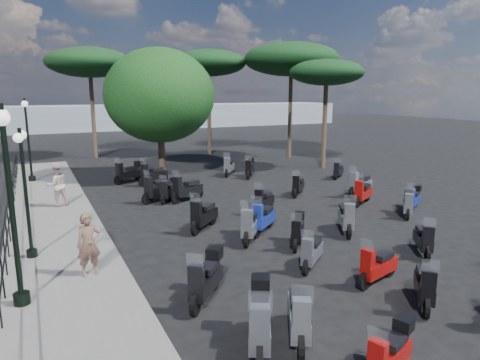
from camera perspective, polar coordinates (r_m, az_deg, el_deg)
name	(u,v)px	position (r m, az deg, el deg)	size (l,w,h in m)	color
ground	(266,230)	(14.77, 3.50, -6.70)	(120.00, 120.00, 0.00)	black
sidewalk	(55,230)	(15.84, -23.42, -6.11)	(3.00, 30.00, 0.15)	slate
railing	(9,213)	(15.44, -28.45, -3.84)	(0.04, 26.04, 1.10)	black
lamp_post_0	(10,194)	(9.94, -28.31, -1.68)	(0.34, 1.26, 4.28)	black
lamp_post_1	(25,185)	(12.86, -26.75, -0.62)	(0.33, 1.05, 3.57)	black
lamp_post_2	(28,135)	(24.23, -26.45, 5.45)	(0.34, 1.24, 4.19)	black
woman	(89,245)	(11.31, -19.54, -8.13)	(0.58, 0.38, 1.59)	brown
pedestrian_far	(57,185)	(18.52, -23.23, -0.59)	(0.85, 0.66, 1.74)	beige
scooter_0	(390,355)	(7.89, 19.31, -21.21)	(1.41, 0.75, 1.18)	black
scooter_1	(260,321)	(8.19, 2.69, -18.25)	(1.11, 1.70, 1.49)	black
scooter_2	(206,280)	(9.85, -4.60, -13.10)	(1.29, 1.41, 1.39)	black
scooter_3	(203,216)	(14.68, -4.89, -4.80)	(1.41, 1.29, 1.44)	black
scooter_4	(158,190)	(18.71, -10.83, -1.33)	(1.73, 0.97, 1.47)	black
scooter_5	(129,173)	(22.93, -14.58, 0.95)	(1.68, 0.97, 1.43)	black
scooter_6	(299,317)	(8.50, 7.88, -17.66)	(1.04, 1.60, 1.43)	black
scooter_7	(425,287)	(10.49, 23.41, -12.93)	(1.19, 1.25, 1.30)	black
scooter_8	(312,253)	(11.74, 9.53, -9.57)	(1.25, 1.06, 1.23)	black
scooter_9	(251,223)	(13.64, 1.45, -5.79)	(1.30, 1.56, 1.48)	black
scooter_10	(169,191)	(18.70, -9.42, -1.41)	(1.15, 1.28, 1.25)	black
scooter_11	(153,175)	(22.19, -11.55, 0.65)	(1.72, 0.93, 1.46)	black
scooter_13	(377,267)	(11.21, 17.85, -10.96)	(1.56, 0.66, 1.27)	black
scooter_14	(298,232)	(13.27, 7.70, -6.84)	(1.09, 1.28, 1.22)	black
scooter_15	(263,219)	(14.38, 3.09, -5.18)	(1.42, 1.21, 1.40)	black
scooter_16	(264,201)	(16.78, 3.19, -2.84)	(1.35, 1.10, 1.30)	black
scooter_17	(250,168)	(23.64, 1.32, 1.55)	(1.11, 1.46, 1.34)	black
scooter_19	(424,240)	(13.59, 23.29, -7.36)	(1.05, 1.33, 1.27)	black
scooter_20	(408,204)	(17.46, 21.49, -3.00)	(1.24, 1.21, 1.26)	black
scooter_21	(346,218)	(14.77, 13.99, -4.98)	(1.08, 1.62, 1.45)	black
scooter_22	(298,186)	(19.66, 7.75, -0.79)	(1.22, 1.21, 1.29)	black
scooter_23	(229,167)	(24.20, -1.51, 1.74)	(1.14, 1.49, 1.40)	black
scooter_26	(413,199)	(18.49, 22.11, -2.33)	(1.38, 0.90, 1.21)	black
scooter_27	(363,193)	(18.69, 16.05, -1.69)	(1.57, 1.00, 1.39)	black
scooter_28	(360,185)	(20.16, 15.67, -0.61)	(1.81, 0.86, 1.49)	black
scooter_29	(338,171)	(23.96, 12.97, 1.18)	(1.24, 1.02, 1.21)	black
scooter_30	(187,190)	(18.60, -7.10, -1.29)	(1.73, 0.97, 1.47)	black
broadleaf_tree	(160,96)	(23.60, -10.68, 11.00)	(5.89, 5.89, 6.97)	#38281E
pine_0	(208,63)	(32.22, -4.24, 15.27)	(5.52, 5.52, 7.70)	#38281E
pine_1	(291,59)	(30.94, 6.87, 15.66)	(6.64, 6.64, 8.04)	#38281E
pine_2	(89,63)	(32.31, -19.43, 14.53)	(5.90, 5.90, 7.69)	#38281E
pine_3	(327,73)	(26.80, 11.47, 13.81)	(4.46, 4.46, 6.58)	#38281E
distant_hills	(90,118)	(57.67, -19.41, 7.85)	(70.00, 8.00, 3.00)	gray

